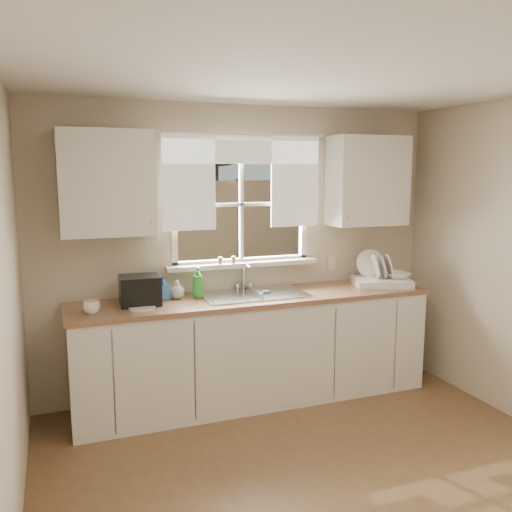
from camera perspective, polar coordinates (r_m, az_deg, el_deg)
name	(u,v)px	position (r m, az deg, el deg)	size (l,w,h in m)	color
ground	(357,512)	(3.49, 10.55, -25.00)	(4.00, 4.00, 0.00)	brown
room_walls	(370,306)	(2.93, 11.90, -5.18)	(3.62, 4.02, 2.50)	beige
ceiling	(371,59)	(2.95, 12.03, 19.63)	(3.60, 4.00, 0.02)	silver
window	(242,224)	(4.74, -1.49, 3.44)	(1.38, 0.16, 1.06)	white
curtains	(244,172)	(4.67, -1.31, 8.86)	(1.50, 0.03, 0.81)	white
base_cabinets	(255,350)	(4.67, -0.13, -9.87)	(3.00, 0.62, 0.87)	white
countertop	(255,298)	(4.54, -0.13, -4.44)	(3.04, 0.65, 0.04)	#8A6145
upper_cabinet_left	(106,183)	(4.30, -15.47, 7.41)	(0.70, 0.33, 0.80)	white
upper_cabinet_right	(368,181)	(5.06, 11.68, 7.74)	(0.70, 0.33, 0.80)	white
wall_outlet	(331,263)	(5.13, 7.91, -0.78)	(0.08, 0.01, 0.12)	beige
sill_jars	(227,260)	(4.67, -3.09, -0.43)	(0.16, 0.04, 0.06)	brown
backyard	(162,92)	(11.18, -9.87, 16.68)	(20.00, 10.00, 6.13)	#335421
sink	(253,303)	(4.58, -0.27, -4.98)	(0.88, 0.52, 0.40)	#B7B7BC
dish_rack	(381,279)	(5.06, 13.03, -2.33)	(0.59, 0.51, 0.31)	white
bowl	(397,275)	(5.09, 14.67, -1.97)	(0.22, 0.22, 0.05)	white
soap_bottle_a	(198,282)	(4.47, -6.13, -2.77)	(0.10, 0.10, 0.26)	green
soap_bottle_b	(163,288)	(4.45, -9.73, -3.33)	(0.09, 0.09, 0.19)	#316CBA
soap_bottle_c	(177,290)	(4.47, -8.29, -3.51)	(0.12, 0.12, 0.15)	beige
saucer	(142,308)	(4.20, -11.91, -5.38)	(0.20, 0.20, 0.01)	white
cup	(91,307)	(4.14, -16.93, -5.19)	(0.12, 0.12, 0.10)	white
black_appliance	(140,290)	(4.32, -12.11, -3.52)	(0.31, 0.27, 0.23)	black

